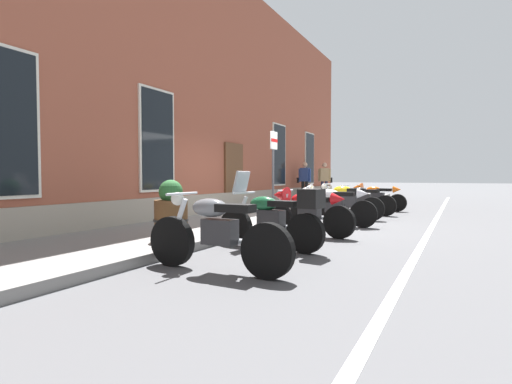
# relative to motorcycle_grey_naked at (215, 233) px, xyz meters

# --- Properties ---
(ground_plane) EXTENTS (140.00, 140.00, 0.00)m
(ground_plane) POSITION_rel_motorcycle_grey_naked_xyz_m (5.10, 1.04, -0.50)
(ground_plane) COLOR #4C4C4F
(sidewalk) EXTENTS (31.50, 2.84, 0.15)m
(sidewalk) POSITION_rel_motorcycle_grey_naked_xyz_m (5.10, 2.46, -0.42)
(sidewalk) COLOR slate
(sidewalk) RESTS_ON ground_plane
(lane_stripe) EXTENTS (31.50, 0.12, 0.01)m
(lane_stripe) POSITION_rel_motorcycle_grey_naked_xyz_m (5.10, -2.16, -0.49)
(lane_stripe) COLOR silver
(lane_stripe) RESTS_ON ground_plane
(brick_pub_facade) EXTENTS (25.50, 7.94, 7.75)m
(brick_pub_facade) POSITION_rel_motorcycle_grey_naked_xyz_m (5.10, 7.80, 3.37)
(brick_pub_facade) COLOR brown
(brick_pub_facade) RESTS_ON ground_plane
(motorcycle_grey_naked) EXTENTS (0.62, 2.13, 1.01)m
(motorcycle_grey_naked) POSITION_rel_motorcycle_grey_naked_xyz_m (0.00, 0.00, 0.00)
(motorcycle_grey_naked) COLOR black
(motorcycle_grey_naked) RESTS_ON ground_plane
(motorcycle_green_touring) EXTENTS (0.66, 2.01, 1.31)m
(motorcycle_green_touring) POSITION_rel_motorcycle_grey_naked_xyz_m (1.72, -0.03, 0.05)
(motorcycle_green_touring) COLOR black
(motorcycle_green_touring) RESTS_ON ground_plane
(motorcycle_red_sport) EXTENTS (0.62, 2.05, 1.00)m
(motorcycle_red_sport) POSITION_rel_motorcycle_grey_naked_xyz_m (3.44, 0.10, 0.05)
(motorcycle_red_sport) COLOR black
(motorcycle_red_sport) RESTS_ON ground_plane
(motorcycle_white_sport) EXTENTS (0.62, 2.13, 1.03)m
(motorcycle_white_sport) POSITION_rel_motorcycle_grey_naked_xyz_m (5.16, 0.09, 0.07)
(motorcycle_white_sport) COLOR black
(motorcycle_white_sport) RESTS_ON ground_plane
(motorcycle_yellow_naked) EXTENTS (0.62, 2.10, 1.02)m
(motorcycle_yellow_naked) POSITION_rel_motorcycle_grey_naked_xyz_m (6.77, 0.11, -0.00)
(motorcycle_yellow_naked) COLOR black
(motorcycle_yellow_naked) RESTS_ON ground_plane
(motorcycle_black_naked) EXTENTS (0.62, 2.12, 0.94)m
(motorcycle_black_naked) POSITION_rel_motorcycle_grey_naked_xyz_m (8.39, 0.02, -0.02)
(motorcycle_black_naked) COLOR black
(motorcycle_black_naked) RESTS_ON ground_plane
(motorcycle_orange_sport) EXTENTS (0.62, 2.08, 0.99)m
(motorcycle_orange_sport) POSITION_rel_motorcycle_grey_naked_xyz_m (10.15, -0.03, 0.05)
(motorcycle_orange_sport) COLOR black
(motorcycle_orange_sport) RESTS_ON ground_plane
(pedestrian_blue_top) EXTENTS (0.23, 0.66, 1.71)m
(pedestrian_blue_top) POSITION_rel_motorcycle_grey_naked_xyz_m (12.30, 3.39, 0.61)
(pedestrian_blue_top) COLOR black
(pedestrian_blue_top) RESTS_ON sidewalk
(pedestrian_tan_coat) EXTENTS (0.41, 0.61, 1.71)m
(pedestrian_tan_coat) POSITION_rel_motorcycle_grey_naked_xyz_m (13.23, 2.77, 0.61)
(pedestrian_tan_coat) COLOR #2D3351
(pedestrian_tan_coat) RESTS_ON sidewalk
(parking_sign) EXTENTS (0.36, 0.07, 2.22)m
(parking_sign) POSITION_rel_motorcycle_grey_naked_xyz_m (4.83, 1.44, 1.10)
(parking_sign) COLOR #4C4C51
(parking_sign) RESTS_ON sidewalk
(barrel_planter) EXTENTS (0.58, 0.58, 1.01)m
(barrel_planter) POSITION_rel_motorcycle_grey_naked_xyz_m (1.01, 1.55, 0.09)
(barrel_planter) COLOR brown
(barrel_planter) RESTS_ON sidewalk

